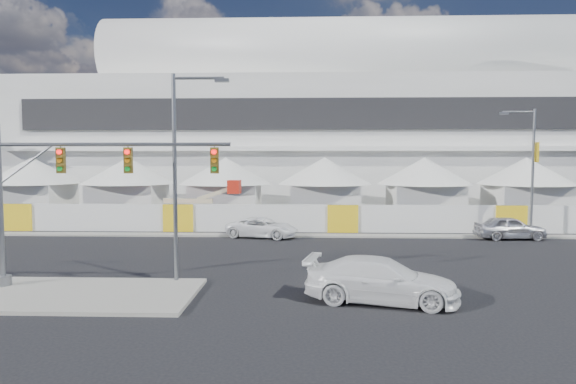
{
  "coord_description": "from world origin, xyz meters",
  "views": [
    {
      "loc": [
        3.37,
        -22.54,
        5.51
      ],
      "look_at": [
        2.2,
        10.0,
        3.23
      ],
      "focal_mm": 32.0,
      "sensor_mm": 36.0,
      "label": 1
    }
  ],
  "objects_px": {
    "sedan_silver": "(510,228)",
    "streetlight_curb": "(530,163)",
    "traffic_mast": "(53,195)",
    "pickup_curb": "(262,228)",
    "pickup_near": "(381,280)",
    "boom_lift": "(182,214)",
    "streetlight_median": "(180,163)"
  },
  "relations": [
    {
      "from": "pickup_curb",
      "to": "boom_lift",
      "type": "distance_m",
      "value": 8.44
    },
    {
      "from": "pickup_curb",
      "to": "pickup_near",
      "type": "xyz_separation_m",
      "value": [
        5.83,
        -15.24,
        0.16
      ]
    },
    {
      "from": "pickup_near",
      "to": "streetlight_curb",
      "type": "relative_size",
      "value": 0.66
    },
    {
      "from": "sedan_silver",
      "to": "pickup_near",
      "type": "bearing_deg",
      "value": 141.83
    },
    {
      "from": "sedan_silver",
      "to": "boom_lift",
      "type": "xyz_separation_m",
      "value": [
        -23.25,
        5.24,
        0.22
      ]
    },
    {
      "from": "pickup_near",
      "to": "streetlight_median",
      "type": "relative_size",
      "value": 0.65
    },
    {
      "from": "sedan_silver",
      "to": "streetlight_median",
      "type": "xyz_separation_m",
      "value": [
        -18.92,
        -12.54,
        4.46
      ]
    },
    {
      "from": "traffic_mast",
      "to": "streetlight_curb",
      "type": "height_order",
      "value": "streetlight_curb"
    },
    {
      "from": "pickup_curb",
      "to": "boom_lift",
      "type": "xyz_separation_m",
      "value": [
        -6.74,
        5.07,
        0.31
      ]
    },
    {
      "from": "sedan_silver",
      "to": "traffic_mast",
      "type": "distance_m",
      "value": 27.74
    },
    {
      "from": "streetlight_median",
      "to": "pickup_curb",
      "type": "bearing_deg",
      "value": 79.23
    },
    {
      "from": "streetlight_median",
      "to": "streetlight_curb",
      "type": "distance_m",
      "value": 24.38
    },
    {
      "from": "streetlight_curb",
      "to": "boom_lift",
      "type": "distance_m",
      "value": 25.48
    },
    {
      "from": "traffic_mast",
      "to": "boom_lift",
      "type": "xyz_separation_m",
      "value": [
        0.65,
        18.96,
        -2.95
      ]
    },
    {
      "from": "sedan_silver",
      "to": "traffic_mast",
      "type": "xyz_separation_m",
      "value": [
        -23.9,
        -13.72,
        3.16
      ]
    },
    {
      "from": "sedan_silver",
      "to": "boom_lift",
      "type": "height_order",
      "value": "boom_lift"
    },
    {
      "from": "traffic_mast",
      "to": "streetlight_median",
      "type": "xyz_separation_m",
      "value": [
        4.97,
        1.18,
        1.29
      ]
    },
    {
      "from": "pickup_near",
      "to": "streetlight_median",
      "type": "bearing_deg",
      "value": 85.23
    },
    {
      "from": "pickup_curb",
      "to": "traffic_mast",
      "type": "height_order",
      "value": "traffic_mast"
    },
    {
      "from": "pickup_curb",
      "to": "streetlight_median",
      "type": "relative_size",
      "value": 0.55
    },
    {
      "from": "streetlight_median",
      "to": "traffic_mast",
      "type": "bearing_deg",
      "value": -166.63
    },
    {
      "from": "pickup_near",
      "to": "streetlight_median",
      "type": "distance_m",
      "value": 9.68
    },
    {
      "from": "streetlight_curb",
      "to": "streetlight_median",
      "type": "bearing_deg",
      "value": -146.93
    },
    {
      "from": "boom_lift",
      "to": "traffic_mast",
      "type": "bearing_deg",
      "value": -87.06
    },
    {
      "from": "pickup_curb",
      "to": "streetlight_curb",
      "type": "height_order",
      "value": "streetlight_curb"
    },
    {
      "from": "sedan_silver",
      "to": "streetlight_curb",
      "type": "bearing_deg",
      "value": -66.01
    },
    {
      "from": "traffic_mast",
      "to": "streetlight_median",
      "type": "distance_m",
      "value": 5.27
    },
    {
      "from": "sedan_silver",
      "to": "traffic_mast",
      "type": "relative_size",
      "value": 0.46
    },
    {
      "from": "pickup_curb",
      "to": "streetlight_curb",
      "type": "relative_size",
      "value": 0.56
    },
    {
      "from": "sedan_silver",
      "to": "pickup_curb",
      "type": "bearing_deg",
      "value": 86.55
    },
    {
      "from": "streetlight_median",
      "to": "boom_lift",
      "type": "xyz_separation_m",
      "value": [
        -4.32,
        17.78,
        -4.24
      ]
    },
    {
      "from": "sedan_silver",
      "to": "streetlight_curb",
      "type": "xyz_separation_m",
      "value": [
        1.5,
        0.76,
        4.26
      ]
    }
  ]
}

